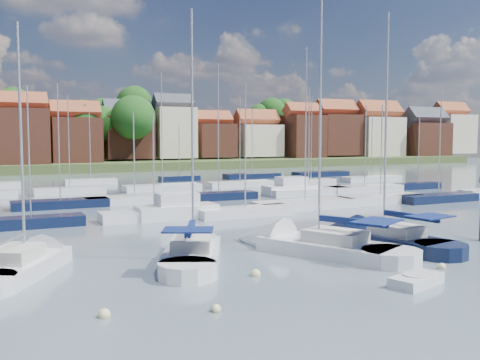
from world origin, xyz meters
TOP-DOWN VIEW (x-y plane):
  - ground at (0.00, 40.00)m, footprint 260.00×260.00m
  - sailboat_left at (-9.19, 5.44)m, footprint 7.50×11.59m
  - sailboat_centre at (-2.50, 4.11)m, footprint 8.66×13.08m
  - sailboat_navy at (2.96, 4.06)m, footprint 5.13×12.09m
  - sailboat_far at (-18.13, 6.45)m, footprint 7.63×10.59m
  - tender at (-1.76, -4.88)m, footprint 3.22×2.18m
  - buoy_a at (-16.16, -3.01)m, footprint 0.51×0.51m
  - buoy_b at (-11.92, -4.30)m, footprint 0.42×0.42m
  - buoy_c at (-7.92, -0.05)m, footprint 0.52×0.52m
  - buoy_d at (1.85, -3.02)m, footprint 0.43×0.43m
  - buoy_e at (3.27, 6.24)m, footprint 0.54×0.54m
  - buoy_h at (-1.50, -4.95)m, footprint 0.52×0.52m
  - marina_field at (1.91, 35.15)m, footprint 79.62×41.41m
  - far_shore_town at (2.23, 132.67)m, footprint 212.46×90.00m

SIDE VIEW (x-z plane):
  - ground at x=0.00m, z-range 0.00..0.00m
  - buoy_a at x=-16.16m, z-range -0.25..0.25m
  - buoy_b at x=-11.92m, z-range -0.21..0.21m
  - buoy_c at x=-7.92m, z-range -0.26..0.26m
  - buoy_d at x=1.85m, z-range -0.21..0.21m
  - buoy_e at x=3.27m, z-range -0.27..0.27m
  - buoy_h at x=-1.50m, z-range -0.26..0.26m
  - tender at x=-1.76m, z-range -0.07..0.56m
  - sailboat_far at x=-18.13m, z-range -6.69..7.37m
  - sailboat_centre at x=-2.50m, z-range -8.37..9.07m
  - sailboat_navy at x=2.96m, z-range -7.76..8.47m
  - sailboat_left at x=-9.19m, z-range -7.38..8.09m
  - marina_field at x=1.91m, z-range -7.53..8.40m
  - far_shore_town at x=2.23m, z-range -6.53..15.74m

